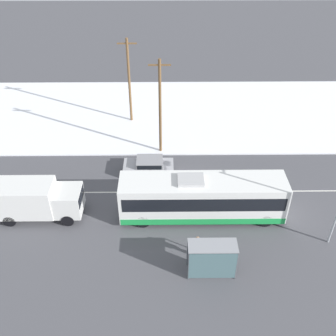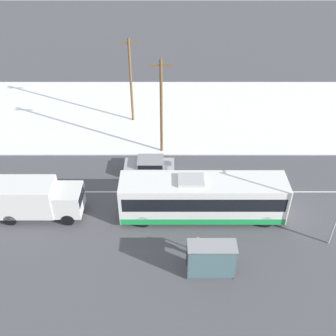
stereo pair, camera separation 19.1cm
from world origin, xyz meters
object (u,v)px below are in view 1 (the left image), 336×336
(sedan_car, at_px, (149,165))
(box_truck, at_px, (34,199))
(utility_pole_roadside, at_px, (160,107))
(city_bus, at_px, (202,198))
(bus_shelter, at_px, (212,257))
(utility_pole_snowlot, at_px, (129,80))
(pedestrian_at_stop, at_px, (197,245))

(sedan_car, bearing_deg, box_truck, 32.58)
(sedan_car, xyz_separation_m, utility_pole_roadside, (0.95, 3.17, 3.76))
(city_bus, bearing_deg, bus_shelter, -88.18)
(sedan_car, bearing_deg, utility_pole_roadside, -106.63)
(sedan_car, distance_m, utility_pole_snowlot, 9.70)
(pedestrian_at_stop, relative_size, utility_pole_roadside, 0.20)
(bus_shelter, xyz_separation_m, utility_pole_roadside, (-3.18, 13.75, 2.83))
(sedan_car, relative_size, pedestrian_at_stop, 2.33)
(box_truck, distance_m, sedan_car, 9.48)
(city_bus, bearing_deg, box_truck, 179.65)
(box_truck, xyz_separation_m, sedan_car, (7.96, 5.09, -0.83))
(box_truck, height_order, pedestrian_at_stop, box_truck)
(bus_shelter, distance_m, utility_pole_roadside, 14.39)
(city_bus, xyz_separation_m, bus_shelter, (0.17, -5.42, 0.02))
(utility_pole_roadside, bearing_deg, city_bus, -70.16)
(sedan_car, distance_m, bus_shelter, 11.39)
(box_truck, relative_size, utility_pole_snowlot, 0.76)
(sedan_car, xyz_separation_m, bus_shelter, (4.12, -10.58, 0.93))
(box_truck, bearing_deg, sedan_car, 32.58)
(city_bus, distance_m, utility_pole_roadside, 9.30)
(sedan_car, height_order, utility_pole_roadside, utility_pole_roadside)
(city_bus, height_order, utility_pole_snowlot, utility_pole_snowlot)
(box_truck, distance_m, utility_pole_snowlot, 15.32)
(utility_pole_roadside, bearing_deg, utility_pole_snowlot, 118.06)
(bus_shelter, relative_size, utility_pole_snowlot, 0.35)
(box_truck, height_order, utility_pole_roadside, utility_pole_roadside)
(pedestrian_at_stop, relative_size, bus_shelter, 0.60)
(sedan_car, distance_m, pedestrian_at_stop, 9.66)
(city_bus, bearing_deg, sedan_car, 127.45)
(city_bus, relative_size, bus_shelter, 3.94)
(box_truck, bearing_deg, pedestrian_at_stop, -19.33)
(box_truck, relative_size, sedan_car, 1.54)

